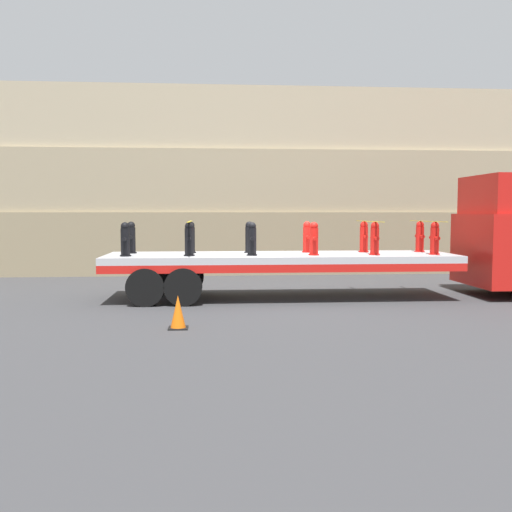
{
  "coord_description": "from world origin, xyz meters",
  "views": [
    {
      "loc": [
        -1.79,
        -15.08,
        2.26
      ],
      "look_at": [
        -0.66,
        0.0,
        1.13
      ],
      "focal_mm": 40.0,
      "sensor_mm": 36.0,
      "label": 1
    }
  ],
  "objects_px": {
    "fire_hydrant_black_near_2": "(252,239)",
    "fire_hydrant_red_far_3": "(307,237)",
    "fire_hydrant_black_far_1": "(191,238)",
    "flatbed_trailer": "(259,262)",
    "fire_hydrant_red_near_5": "(435,239)",
    "fire_hydrant_red_near_3": "(314,239)",
    "fire_hydrant_red_near_4": "(375,239)",
    "fire_hydrant_red_far_5": "(420,237)",
    "traffic_cone": "(178,312)",
    "fire_hydrant_black_far_0": "(131,238)",
    "fire_hydrant_black_near_1": "(189,239)",
    "fire_hydrant_black_near_0": "(125,240)",
    "fire_hydrant_black_far_2": "(249,237)",
    "fire_hydrant_red_far_4": "(364,237)"
  },
  "relations": [
    {
      "from": "fire_hydrant_black_far_0",
      "to": "fire_hydrant_red_near_3",
      "type": "bearing_deg",
      "value": -12.6
    },
    {
      "from": "fire_hydrant_red_far_5",
      "to": "traffic_cone",
      "type": "xyz_separation_m",
      "value": [
        -6.5,
        -4.46,
        -1.28
      ]
    },
    {
      "from": "fire_hydrant_black_far_1",
      "to": "fire_hydrant_red_far_5",
      "type": "height_order",
      "value": "same"
    },
    {
      "from": "fire_hydrant_black_near_1",
      "to": "fire_hydrant_black_far_1",
      "type": "relative_size",
      "value": 1.0
    },
    {
      "from": "fire_hydrant_black_far_0",
      "to": "fire_hydrant_red_near_5",
      "type": "height_order",
      "value": "same"
    },
    {
      "from": "fire_hydrant_red_near_3",
      "to": "fire_hydrant_red_near_4",
      "type": "xyz_separation_m",
      "value": [
        1.6,
        0.0,
        0.0
      ]
    },
    {
      "from": "fire_hydrant_black_far_1",
      "to": "flatbed_trailer",
      "type": "bearing_deg",
      "value": -16.44
    },
    {
      "from": "flatbed_trailer",
      "to": "fire_hydrant_black_far_1",
      "type": "distance_m",
      "value": 2.0
    },
    {
      "from": "flatbed_trailer",
      "to": "fire_hydrant_black_near_0",
      "type": "distance_m",
      "value": 3.52
    },
    {
      "from": "fire_hydrant_black_near_2",
      "to": "fire_hydrant_red_near_5",
      "type": "relative_size",
      "value": 1.0
    },
    {
      "from": "fire_hydrant_black_far_1",
      "to": "fire_hydrant_black_far_2",
      "type": "relative_size",
      "value": 1.0
    },
    {
      "from": "fire_hydrant_black_far_0",
      "to": "fire_hydrant_red_far_5",
      "type": "height_order",
      "value": "same"
    },
    {
      "from": "flatbed_trailer",
      "to": "fire_hydrant_black_near_2",
      "type": "bearing_deg",
      "value": -112.07
    },
    {
      "from": "fire_hydrant_black_far_2",
      "to": "fire_hydrant_red_far_5",
      "type": "relative_size",
      "value": 1.0
    },
    {
      "from": "flatbed_trailer",
      "to": "fire_hydrant_black_far_0",
      "type": "height_order",
      "value": "fire_hydrant_black_far_0"
    },
    {
      "from": "flatbed_trailer",
      "to": "fire_hydrant_red_far_5",
      "type": "relative_size",
      "value": 10.7
    },
    {
      "from": "fire_hydrant_black_far_1",
      "to": "fire_hydrant_red_far_3",
      "type": "distance_m",
      "value": 3.2
    },
    {
      "from": "fire_hydrant_red_near_4",
      "to": "fire_hydrant_red_near_5",
      "type": "distance_m",
      "value": 1.6
    },
    {
      "from": "fire_hydrant_black_near_1",
      "to": "fire_hydrant_red_far_5",
      "type": "xyz_separation_m",
      "value": [
        6.41,
        1.07,
        0.0
      ]
    },
    {
      "from": "fire_hydrant_black_far_1",
      "to": "traffic_cone",
      "type": "xyz_separation_m",
      "value": [
        -0.09,
        -4.46,
        -1.28
      ]
    },
    {
      "from": "fire_hydrant_red_near_4",
      "to": "fire_hydrant_red_far_5",
      "type": "relative_size",
      "value": 1.0
    },
    {
      "from": "flatbed_trailer",
      "to": "fire_hydrant_red_far_3",
      "type": "relative_size",
      "value": 10.7
    },
    {
      "from": "fire_hydrant_red_near_3",
      "to": "traffic_cone",
      "type": "distance_m",
      "value": 4.89
    },
    {
      "from": "fire_hydrant_red_far_3",
      "to": "fire_hydrant_red_near_5",
      "type": "height_order",
      "value": "same"
    },
    {
      "from": "fire_hydrant_black_near_2",
      "to": "fire_hydrant_red_near_4",
      "type": "height_order",
      "value": "same"
    },
    {
      "from": "fire_hydrant_red_far_3",
      "to": "fire_hydrant_black_far_0",
      "type": "bearing_deg",
      "value": 180.0
    },
    {
      "from": "fire_hydrant_black_near_0",
      "to": "fire_hydrant_red_near_5",
      "type": "relative_size",
      "value": 1.0
    },
    {
      "from": "fire_hydrant_black_far_0",
      "to": "fire_hydrant_red_near_4",
      "type": "distance_m",
      "value": 6.5
    },
    {
      "from": "fire_hydrant_red_far_3",
      "to": "traffic_cone",
      "type": "xyz_separation_m",
      "value": [
        -3.29,
        -4.46,
        -1.28
      ]
    },
    {
      "from": "flatbed_trailer",
      "to": "fire_hydrant_red_near_5",
      "type": "relative_size",
      "value": 10.7
    },
    {
      "from": "fire_hydrant_black_near_2",
      "to": "fire_hydrant_red_far_3",
      "type": "relative_size",
      "value": 1.0
    },
    {
      "from": "flatbed_trailer",
      "to": "fire_hydrant_red_near_4",
      "type": "relative_size",
      "value": 10.7
    },
    {
      "from": "fire_hydrant_black_near_1",
      "to": "fire_hydrant_black_near_2",
      "type": "relative_size",
      "value": 1.0
    },
    {
      "from": "fire_hydrant_red_near_3",
      "to": "fire_hydrant_red_far_3",
      "type": "xyz_separation_m",
      "value": [
        0.0,
        1.07,
        0.0
      ]
    },
    {
      "from": "fire_hydrant_red_near_4",
      "to": "fire_hydrant_black_near_0",
      "type": "bearing_deg",
      "value": 180.0
    },
    {
      "from": "fire_hydrant_black_near_0",
      "to": "fire_hydrant_red_near_5",
      "type": "xyz_separation_m",
      "value": [
        8.01,
        0.0,
        0.0
      ]
    },
    {
      "from": "fire_hydrant_red_far_5",
      "to": "fire_hydrant_red_near_4",
      "type": "bearing_deg",
      "value": -146.16
    },
    {
      "from": "fire_hydrant_red_near_3",
      "to": "fire_hydrant_red_near_4",
      "type": "distance_m",
      "value": 1.6
    },
    {
      "from": "fire_hydrant_black_near_2",
      "to": "traffic_cone",
      "type": "height_order",
      "value": "fire_hydrant_black_near_2"
    },
    {
      "from": "fire_hydrant_red_far_5",
      "to": "fire_hydrant_black_near_1",
      "type": "bearing_deg",
      "value": -170.48
    },
    {
      "from": "fire_hydrant_black_near_0",
      "to": "fire_hydrant_black_far_0",
      "type": "xyz_separation_m",
      "value": [
        0.0,
        1.07,
        0.0
      ]
    },
    {
      "from": "fire_hydrant_red_far_3",
      "to": "fire_hydrant_red_near_4",
      "type": "xyz_separation_m",
      "value": [
        1.6,
        -1.07,
        0.0
      ]
    },
    {
      "from": "fire_hydrant_black_near_0",
      "to": "fire_hydrant_red_far_4",
      "type": "relative_size",
      "value": 1.0
    },
    {
      "from": "fire_hydrant_red_near_3",
      "to": "fire_hydrant_black_near_1",
      "type": "bearing_deg",
      "value": 180.0
    },
    {
      "from": "fire_hydrant_black_near_1",
      "to": "fire_hydrant_black_far_1",
      "type": "height_order",
      "value": "same"
    },
    {
      "from": "fire_hydrant_black_near_0",
      "to": "fire_hydrant_red_far_4",
      "type": "bearing_deg",
      "value": 9.52
    },
    {
      "from": "fire_hydrant_red_near_4",
      "to": "fire_hydrant_red_far_5",
      "type": "distance_m",
      "value": 1.93
    },
    {
      "from": "fire_hydrant_black_near_2",
      "to": "fire_hydrant_red_near_5",
      "type": "xyz_separation_m",
      "value": [
        4.81,
        0.0,
        0.0
      ]
    },
    {
      "from": "fire_hydrant_black_far_1",
      "to": "fire_hydrant_black_far_2",
      "type": "bearing_deg",
      "value": 0.0
    },
    {
      "from": "fire_hydrant_red_far_3",
      "to": "fire_hydrant_black_far_2",
      "type": "bearing_deg",
      "value": 180.0
    }
  ]
}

